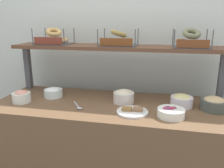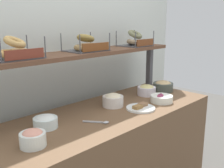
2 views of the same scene
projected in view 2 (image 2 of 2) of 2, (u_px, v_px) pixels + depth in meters
name	position (u px, v px, depth m)	size (l,w,h in m)	color
back_wall	(64.00, 58.00, 2.32)	(3.04, 0.06, 2.40)	silver
deli_counter	(110.00, 162.00, 2.13)	(1.84, 0.70, 0.85)	brown
shelf_riser_right	(149.00, 66.00, 2.76)	(0.05, 0.05, 0.40)	#4C4C51
upper_shelf	(85.00, 53.00, 2.11)	(1.80, 0.32, 0.03)	brown
bowl_beet_salad	(161.00, 98.00, 2.24)	(0.19, 0.19, 0.08)	white
bowl_egg_salad	(147.00, 90.00, 2.44)	(0.17, 0.17, 0.10)	white
bowl_hummus	(163.00, 86.00, 2.58)	(0.19, 0.19, 0.10)	#495249
bowl_potato_salad	(113.00, 100.00, 2.13)	(0.17, 0.17, 0.11)	silver
bowl_lox_spread	(33.00, 138.00, 1.45)	(0.14, 0.14, 0.10)	white
bowl_cream_cheese	(45.00, 121.00, 1.71)	(0.16, 0.16, 0.09)	white
serving_plate_white	(141.00, 108.00, 2.07)	(0.22, 0.22, 0.04)	white
serving_spoon_near_plate	(100.00, 122.00, 1.79)	(0.12, 0.15, 0.01)	#B7B7BC
bagel_basket_sesame	(15.00, 51.00, 1.70)	(0.30, 0.25, 0.15)	#4C4C51
bagel_basket_everything	(86.00, 45.00, 2.11)	(0.31, 0.26, 0.14)	#4C4C51
bagel_basket_poppy	(135.00, 41.00, 2.50)	(0.28, 0.24, 0.16)	#4C4C51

